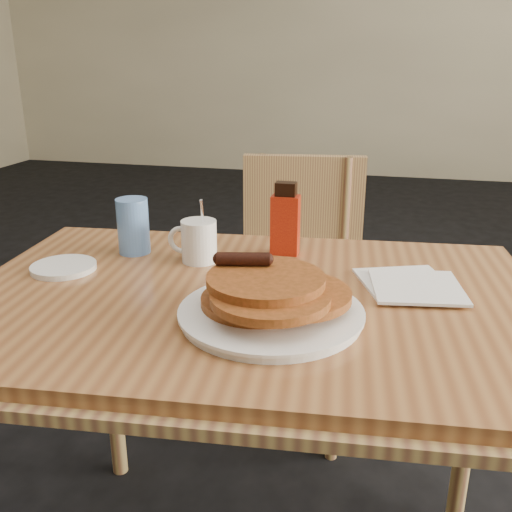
{
  "coord_description": "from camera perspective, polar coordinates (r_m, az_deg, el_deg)",
  "views": [
    {
      "loc": [
        0.21,
        -0.95,
        1.18
      ],
      "look_at": [
        -0.02,
        0.03,
        0.83
      ],
      "focal_mm": 40.0,
      "sensor_mm": 36.0,
      "label": 1
    }
  ],
  "objects": [
    {
      "name": "wall_back",
      "position": [
        5.96,
        12.37,
        21.19
      ],
      "size": [
        8.0,
        0.0,
        8.0
      ],
      "primitive_type": "plane",
      "rotation": [
        1.57,
        0.0,
        0.0
      ],
      "color": "beige",
      "rests_on": "ground"
    },
    {
      "name": "main_table",
      "position": [
        1.12,
        -0.67,
        -5.86
      ],
      "size": [
        1.22,
        0.88,
        0.75
      ],
      "rotation": [
        0.0,
        0.0,
        0.09
      ],
      "color": "#9F6838",
      "rests_on": "floor"
    },
    {
      "name": "chair_main_far",
      "position": [
        1.87,
        4.15,
        -1.27
      ],
      "size": [
        0.45,
        0.45,
        0.88
      ],
      "rotation": [
        0.0,
        0.0,
        0.14
      ],
      "color": "tan",
      "rests_on": "floor"
    },
    {
      "name": "pancake_plate",
      "position": [
        0.99,
        1.52,
        -4.66
      ],
      "size": [
        0.32,
        0.32,
        0.1
      ],
      "rotation": [
        0.0,
        0.0,
        -0.23
      ],
      "color": "white",
      "rests_on": "main_table"
    },
    {
      "name": "coffee_mug",
      "position": [
        1.26,
        -5.83,
        1.58
      ],
      "size": [
        0.11,
        0.08,
        0.15
      ],
      "rotation": [
        0.0,
        0.0,
        -0.35
      ],
      "color": "white",
      "rests_on": "main_table"
    },
    {
      "name": "syrup_bottle",
      "position": [
        1.29,
        2.95,
        3.5
      ],
      "size": [
        0.06,
        0.04,
        0.17
      ],
      "rotation": [
        0.0,
        0.0,
        0.01
      ],
      "color": "maroon",
      "rests_on": "main_table"
    },
    {
      "name": "napkin_stack",
      "position": [
        1.16,
        15.23,
        -2.79
      ],
      "size": [
        0.23,
        0.24,
        0.01
      ],
      "rotation": [
        0.0,
        0.0,
        0.36
      ],
      "color": "white",
      "rests_on": "main_table"
    },
    {
      "name": "blue_tumbler",
      "position": [
        1.33,
        -12.18,
        2.95
      ],
      "size": [
        0.08,
        0.08,
        0.13
      ],
      "primitive_type": "cylinder",
      "rotation": [
        0.0,
        0.0,
        -0.06
      ],
      "color": "#6195E4",
      "rests_on": "main_table"
    },
    {
      "name": "side_saucer",
      "position": [
        1.28,
        -18.69,
        -1.07
      ],
      "size": [
        0.14,
        0.14,
        0.01
      ],
      "primitive_type": "cylinder",
      "rotation": [
        0.0,
        0.0,
        0.0
      ],
      "color": "white",
      "rests_on": "main_table"
    }
  ]
}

